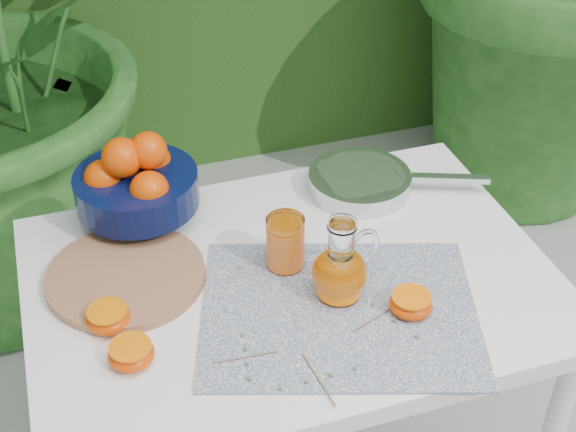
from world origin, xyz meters
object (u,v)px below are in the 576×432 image
object	(u,v)px
fruit_bowl	(135,182)
saute_pan	(361,181)
juice_pitcher	(341,270)
cutting_board	(126,276)
white_table	(291,307)

from	to	relation	value
fruit_bowl	saute_pan	world-z (taller)	fruit_bowl
juice_pitcher	cutting_board	bearing A→B (deg)	155.94
white_table	juice_pitcher	xyz separation A→B (m)	(0.07, -0.08, 0.14)
cutting_board	saute_pan	distance (m)	0.56
fruit_bowl	saute_pan	xyz separation A→B (m)	(0.48, -0.05, -0.07)
white_table	cutting_board	bearing A→B (deg)	163.89
white_table	saute_pan	xyz separation A→B (m)	(0.24, 0.23, 0.10)
white_table	juice_pitcher	size ratio (longest dim) A/B	5.95
cutting_board	fruit_bowl	bearing A→B (deg)	72.75
cutting_board	juice_pitcher	xyz separation A→B (m)	(0.37, -0.17, 0.05)
white_table	cutting_board	size ratio (longest dim) A/B	3.31
white_table	juice_pitcher	world-z (taller)	juice_pitcher
white_table	fruit_bowl	size ratio (longest dim) A/B	3.13
juice_pitcher	saute_pan	bearing A→B (deg)	61.31
cutting_board	fruit_bowl	xyz separation A→B (m)	(0.06, 0.19, 0.08)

